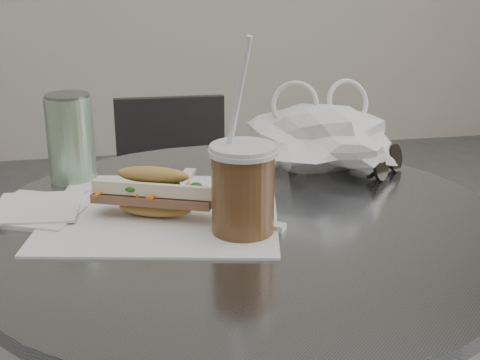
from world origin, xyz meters
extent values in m
cylinder|color=slate|center=(0.00, 0.20, 0.73)|extent=(0.76, 0.76, 0.02)
cylinder|color=#2E2D30|center=(-0.03, 0.96, 0.01)|extent=(0.34, 0.34, 0.02)
cylinder|color=#2E2D30|center=(-0.03, 0.96, 0.22)|extent=(0.06, 0.06, 0.45)
cylinder|color=#2E2D30|center=(-0.03, 0.96, 0.45)|extent=(0.38, 0.38, 0.02)
cube|color=#2E2D30|center=(-0.02, 1.14, 0.59)|extent=(0.30, 0.03, 0.26)
cube|color=white|center=(-0.11, 0.25, 0.74)|extent=(0.38, 0.37, 0.00)
ellipsoid|color=tan|center=(-0.12, 0.23, 0.75)|extent=(0.22, 0.15, 0.02)
cube|color=brown|center=(-0.12, 0.23, 0.77)|extent=(0.18, 0.11, 0.01)
ellipsoid|color=tan|center=(-0.12, 0.24, 0.80)|extent=(0.22, 0.15, 0.04)
cylinder|color=brown|center=(-0.01, 0.15, 0.80)|extent=(0.08, 0.08, 0.11)
cylinder|color=silver|center=(-0.01, 0.15, 0.86)|extent=(0.09, 0.09, 0.01)
cylinder|color=white|center=(-0.02, 0.16, 0.90)|extent=(0.04, 0.05, 0.21)
cylinder|color=black|center=(0.25, 0.33, 0.76)|extent=(0.04, 0.04, 0.05)
cylinder|color=black|center=(0.30, 0.37, 0.76)|extent=(0.04, 0.04, 0.05)
cube|color=black|center=(0.28, 0.35, 0.76)|extent=(0.02, 0.02, 0.00)
cube|color=white|center=(-0.29, 0.28, 0.74)|extent=(0.17, 0.17, 0.01)
cube|color=white|center=(-0.29, 0.28, 0.75)|extent=(0.13, 0.13, 0.00)
cylinder|color=#538F55|center=(-0.24, 0.42, 0.81)|extent=(0.08, 0.08, 0.14)
cylinder|color=slate|center=(-0.24, 0.42, 0.88)|extent=(0.07, 0.07, 0.00)
camera|label=1|loc=(-0.17, -0.65, 1.10)|focal=50.00mm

